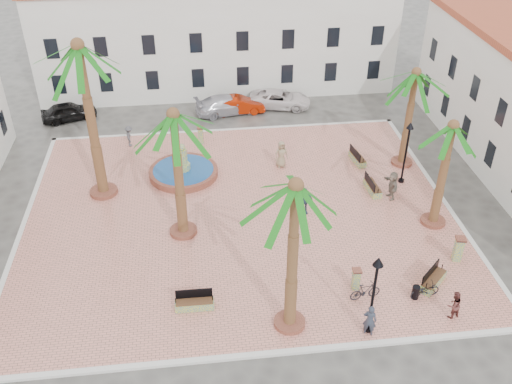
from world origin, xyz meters
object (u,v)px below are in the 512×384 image
at_px(palm_nw, 81,62).
at_px(litter_bin, 415,292).
at_px(car_silver, 227,104).
at_px(bicycle_a, 425,290).
at_px(bench_ne, 357,158).
at_px(fountain, 183,171).
at_px(bench_se, 433,280).
at_px(bollard_e, 458,249).
at_px(car_black, 69,111).
at_px(palm_s, 295,203).
at_px(pedestrian_fountain_b, 304,201).
at_px(palm_e, 451,138).
at_px(bicycle_b, 365,291).
at_px(bench_s, 195,303).
at_px(pedestrian_north, 129,136).
at_px(cyclist_b, 454,305).
at_px(cyclist_a, 370,320).
at_px(pedestrian_fountain_a, 281,154).
at_px(bollard_n, 201,135).
at_px(pedestrian_east, 392,185).
at_px(bollard_se, 356,279).
at_px(lamppost_e, 408,142).
at_px(bench_e, 372,187).
at_px(lamppost_s, 375,282).
at_px(palm_ne, 415,84).
at_px(car_white, 280,99).
at_px(car_red, 238,105).
at_px(palm_sw, 174,129).

xyz_separation_m(palm_nw, litter_bin, (16.65, -11.57, -8.48)).
bearing_deg(car_silver, bicycle_a, -172.56).
xyz_separation_m(bench_ne, litter_bin, (-0.65, -13.45, 0.09)).
distance_m(fountain, bench_se, 17.74).
distance_m(bollard_e, bicycle_a, 3.80).
distance_m(fountain, car_black, 13.22).
xyz_separation_m(palm_s, pedestrian_fountain_b, (2.39, 8.89, -6.26)).
xyz_separation_m(palm_e, bicycle_b, (-5.84, -5.75, -5.26)).
bearing_deg(bench_s, palm_nw, 117.61).
relative_size(bicycle_b, pedestrian_north, 1.03).
bearing_deg(car_silver, cyclist_b, -171.93).
relative_size(cyclist_a, bicycle_b, 1.07).
bearing_deg(palm_nw, pedestrian_fountain_a, 9.25).
xyz_separation_m(bollard_n, pedestrian_fountain_b, (5.92, -9.60, 0.23)).
height_order(bicycle_a, pedestrian_east, pedestrian_east).
distance_m(palm_nw, bollard_se, 19.21).
bearing_deg(palm_nw, lamppost_e, -2.85).
distance_m(palm_s, cyclist_a, 7.31).
height_order(palm_s, bench_e, palm_s).
distance_m(fountain, lamppost_s, 17.44).
xyz_separation_m(fountain, bollard_e, (14.79, -10.58, 0.46)).
relative_size(palm_e, bench_se, 3.70).
bearing_deg(lamppost_e, palm_e, -85.01).
bearing_deg(pedestrian_fountain_b, bicycle_a, -62.07).
distance_m(bench_se, cyclist_b, 2.31).
bearing_deg(car_silver, palm_ne, -142.86).
bearing_deg(pedestrian_north, car_white, -69.92).
bearing_deg(car_silver, pedestrian_fountain_b, -179.15).
bearing_deg(palm_s, bollard_se, 28.22).
bearing_deg(cyclist_a, bicycle_b, -77.04).
bearing_deg(cyclist_b, cyclist_a, -8.25).
height_order(fountain, pedestrian_north, fountain).
bearing_deg(car_white, lamppost_s, -165.96).
bearing_deg(bicycle_b, car_red, 2.28).
xyz_separation_m(bench_e, lamppost_s, (-3.59, -11.53, 2.78)).
bearing_deg(bench_e, cyclist_a, 158.91).
bearing_deg(car_white, car_silver, 111.28).
height_order(pedestrian_north, pedestrian_east, pedestrian_east).
bearing_deg(car_red, bollard_se, -171.68).
bearing_deg(pedestrian_fountain_b, litter_bin, -64.87).
xyz_separation_m(palm_ne, bench_se, (-2.45, -12.08, -5.67)).
height_order(palm_ne, lamppost_s, palm_ne).
xyz_separation_m(bollard_se, pedestrian_east, (4.43, 7.81, 0.30)).
relative_size(cyclist_b, bicycle_b, 0.95).
xyz_separation_m(lamppost_e, car_white, (-6.23, 12.60, -2.44)).
height_order(palm_sw, palm_s, palm_s).
bearing_deg(pedestrian_east, palm_nw, -102.24).
height_order(bollard_e, bicycle_a, bollard_e).
bearing_deg(pedestrian_east, bicycle_a, -10.83).
distance_m(palm_sw, bench_ne, 15.39).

